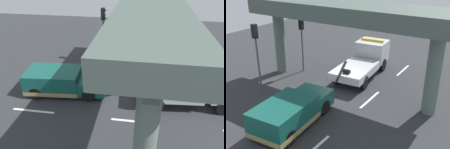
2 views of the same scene
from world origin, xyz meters
The scene contains 9 objects.
ground_plane centered at (0.00, 0.00, -0.05)m, with size 60.00×40.00×0.10m, color #2D3033.
lane_stripe_west centered at (-6.00, -2.29, 0.00)m, with size 2.60×0.16×0.01m, color silver.
lane_stripe_mid centered at (0.00, -2.29, 0.00)m, with size 2.60×0.16×0.01m, color silver.
tow_truck_white centered at (3.77, 0.07, 1.20)m, with size 7.33×2.88×2.46m.
towed_van_green centered at (-4.93, -0.01, 0.78)m, with size 5.36×2.60×1.58m.
overpass_structure centered at (0.49, 0.00, 5.04)m, with size 3.60×13.79×5.91m.
traffic_light_near centered at (-2.98, 4.51, 3.40)m, with size 0.39×0.32×4.68m.
traffic_light_far centered at (1.52, 4.51, 3.15)m, with size 0.39×0.32×4.33m.
traffic_cone_orange centered at (-1.43, 2.18, 0.31)m, with size 0.55×0.55×0.66m.
Camera 1 is at (0.15, -11.37, 8.07)m, focal length 33.86 mm.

